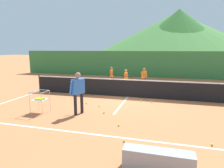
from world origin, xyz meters
name	(u,v)px	position (x,y,z in m)	size (l,w,h in m)	color
ground_plane	(128,97)	(0.00, 0.00, 0.00)	(120.00, 120.00, 0.00)	#C67042
line_baseline_near	(97,135)	(0.00, -4.99, 0.00)	(11.12, 0.08, 0.01)	white
line_baseline_far	(139,83)	(0.00, 4.75, 0.00)	(11.12, 0.08, 0.01)	white
line_sideline_west	(39,91)	(-5.56, 0.00, 0.00)	(0.08, 9.74, 0.01)	white
line_service_center	(128,97)	(0.00, 0.00, 0.00)	(0.08, 6.00, 0.01)	white
tennis_net	(128,88)	(0.00, 0.00, 0.50)	(11.04, 0.08, 1.05)	#333338
instructor	(78,89)	(-1.37, -3.31, 1.01)	(0.54, 0.84, 1.68)	black
student_0	(112,75)	(-1.66, 2.68, 0.80)	(0.53, 0.58, 1.34)	navy
student_1	(126,77)	(-0.56, 2.21, 0.76)	(0.43, 0.60, 1.27)	silver
student_2	(144,76)	(0.54, 2.89, 0.80)	(0.41, 0.72, 1.32)	navy
ball_cart	(40,99)	(-2.95, -3.57, 0.58)	(0.58, 0.58, 0.90)	#B7B7BC
tennis_ball_0	(104,113)	(-0.41, -2.98, 0.03)	(0.07, 0.07, 0.07)	yellow
tennis_ball_2	(86,103)	(-1.64, -1.87, 0.03)	(0.07, 0.07, 0.07)	yellow
tennis_ball_3	(141,146)	(1.38, -5.38, 0.03)	(0.07, 0.07, 0.07)	yellow
tennis_ball_4	(119,125)	(0.48, -4.13, 0.03)	(0.07, 0.07, 0.07)	yellow
tennis_ball_5	(152,102)	(1.35, -0.85, 0.03)	(0.07, 0.07, 0.07)	yellow
tennis_ball_6	(212,145)	(3.23, -4.82, 0.03)	(0.07, 0.07, 0.07)	yellow
tennis_ball_7	(99,106)	(-0.90, -2.16, 0.03)	(0.07, 0.07, 0.07)	yellow
tennis_ball_8	(141,101)	(0.81, -0.83, 0.03)	(0.07, 0.07, 0.07)	yellow
tennis_ball_9	(124,141)	(0.90, -5.22, 0.03)	(0.07, 0.07, 0.07)	yellow
windscreen_fence	(144,64)	(0.00, 7.95, 1.18)	(24.45, 0.08, 2.36)	#33753D
courtside_bench	(158,160)	(1.86, -6.33, 0.23)	(1.50, 0.36, 0.46)	#99999E
hill_0	(175,35)	(4.34, 61.79, 7.20)	(57.11, 57.11, 14.39)	#427A38
hill_1	(178,33)	(5.08, 56.46, 7.28)	(36.88, 36.88, 14.56)	#2D6628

